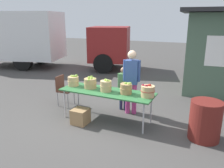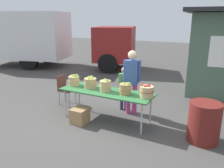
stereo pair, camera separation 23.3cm
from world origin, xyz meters
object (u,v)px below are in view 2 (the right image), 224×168
object	(u,v)px
produce_crate	(80,116)
apple_basket_green_1	(90,83)
apple_basket_green_3	(125,88)
apple_basket_red_0	(147,91)
folding_chair	(65,87)
trash_barrel	(204,122)
apple_basket_green_0	(74,80)
market_table	(106,93)
apple_basket_green_2	(105,85)
child_customer	(124,85)
box_truck	(46,38)
vendor_adult	(132,78)

from	to	relation	value
produce_crate	apple_basket_green_1	bearing A→B (deg)	90.18
apple_basket_green_3	apple_basket_red_0	world-z (taller)	apple_basket_red_0
apple_basket_green_1	folding_chair	distance (m)	1.23
trash_barrel	apple_basket_green_0	bearing A→B (deg)	179.78
market_table	apple_basket_green_2	world-z (taller)	apple_basket_green_2
apple_basket_green_0	child_customer	distance (m)	1.33
produce_crate	trash_barrel	bearing A→B (deg)	10.23
apple_basket_green_3	apple_basket_green_1	bearing A→B (deg)	178.36
apple_basket_red_0	market_table	bearing A→B (deg)	-178.27
apple_basket_green_1	folding_chair	xyz separation A→B (m)	(-1.12, 0.35, -0.38)
apple_basket_green_1	trash_barrel	distance (m)	2.76
folding_chair	trash_barrel	distance (m)	3.86
folding_chair	produce_crate	size ratio (longest dim) A/B	2.36
apple_basket_green_0	apple_basket_green_2	bearing A→B (deg)	-3.78
apple_basket_green_1	child_customer	size ratio (longest dim) A/B	0.27
apple_basket_green_0	box_truck	world-z (taller)	box_truck
child_customer	apple_basket_green_0	bearing A→B (deg)	27.57
apple_basket_green_2	apple_basket_green_3	world-z (taller)	apple_basket_green_2
apple_basket_green_3	box_truck	distance (m)	7.76
apple_basket_green_3	produce_crate	bearing A→B (deg)	-154.00
vendor_adult	trash_barrel	distance (m)	2.03
apple_basket_red_0	vendor_adult	bearing A→B (deg)	135.03
box_truck	child_customer	bearing A→B (deg)	-47.27
apple_basket_red_0	produce_crate	distance (m)	1.71
market_table	apple_basket_green_3	xyz separation A→B (m)	(0.49, 0.02, 0.17)
market_table	vendor_adult	bearing A→B (deg)	58.86
trash_barrel	vendor_adult	bearing A→B (deg)	161.92
child_customer	produce_crate	size ratio (longest dim) A/B	3.29
child_customer	folding_chair	bearing A→B (deg)	6.32
vendor_adult	produce_crate	distance (m)	1.61
apple_basket_red_0	apple_basket_green_1	bearing A→B (deg)	179.15
vendor_adult	apple_basket_green_1	bearing A→B (deg)	21.48
apple_basket_red_0	produce_crate	bearing A→B (deg)	-162.05
trash_barrel	box_truck	bearing A→B (deg)	152.48
apple_basket_green_2	produce_crate	xyz separation A→B (m)	(-0.47, -0.44, -0.71)
apple_basket_green_3	folding_chair	xyz separation A→B (m)	(-2.09, 0.38, -0.37)
market_table	folding_chair	bearing A→B (deg)	165.79
apple_basket_green_0	trash_barrel	bearing A→B (deg)	-0.22
apple_basket_green_1	child_customer	bearing A→B (deg)	51.41
apple_basket_green_2	produce_crate	size ratio (longest dim) A/B	0.85
apple_basket_green_0	produce_crate	xyz separation A→B (m)	(0.51, -0.50, -0.70)
apple_basket_green_2	apple_basket_red_0	world-z (taller)	apple_basket_green_2
apple_basket_green_2	produce_crate	distance (m)	0.96
apple_basket_green_0	market_table	bearing A→B (deg)	-3.06
apple_basket_green_0	produce_crate	bearing A→B (deg)	-44.72
child_customer	box_truck	world-z (taller)	box_truck
market_table	apple_basket_red_0	world-z (taller)	apple_basket_red_0
apple_basket_red_0	folding_chair	xyz separation A→B (m)	(-2.60, 0.37, -0.38)
box_truck	trash_barrel	distance (m)	9.30
box_truck	produce_crate	distance (m)	7.37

